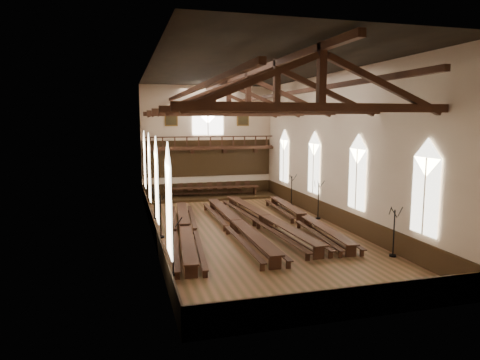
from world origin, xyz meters
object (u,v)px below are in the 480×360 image
Objects in this scene: candelabrum_right_mid at (318,207)px; candelabrum_right_far at (292,196)px; refectory_row_a at (186,228)px; refectory_row_d at (304,218)px; candelabrum_right_near at (393,242)px; candelabrum_left_near at (173,258)px; dais at (212,197)px; refectory_row_c at (265,218)px; candelabrum_left_far at (154,209)px; candelabrum_left_mid at (161,224)px; high_table at (212,188)px; refectory_row_b at (237,223)px.

candelabrum_right_far is at bearing 90.00° from candelabrum_right_mid.
refectory_row_a reaches higher than refectory_row_d.
candelabrum_right_near is (1.69, -7.23, 0.26)m from refectory_row_d.
dais is at bearing 73.21° from candelabrum_left_near.
refectory_row_a is at bearing -143.64° from candelabrum_right_far.
dais is (4.10, 12.21, -0.44)m from refectory_row_a.
refectory_row_c is 2.62m from refectory_row_d.
candelabrum_left_far is (-9.41, 4.54, 0.20)m from refectory_row_d.
candelabrum_left_mid is at bearing -169.71° from candelabrum_right_mid.
refectory_row_d is 5.37× the size of candelabrum_left_near.
refectory_row_b is at bearing -94.23° from high_table.
candelabrum_left_near reaches higher than candelabrum_right_near.
candelabrum_left_far is at bearing 133.32° from candelabrum_right_near.
candelabrum_left_near reaches higher than refectory_row_d.
refectory_row_c is 1.04× the size of refectory_row_d.
high_table is at bearing 137.53° from candelabrum_right_far.
refectory_row_d is 7.43m from candelabrum_right_near.
dais is 4.79× the size of candelabrum_left_far.
refectory_row_c is 5.75× the size of candelabrum_right_near.
refectory_row_c is 8.72m from candelabrum_right_near.
dais is at bearing 119.08° from candelabrum_right_mid.
refectory_row_d is at bearing -7.81° from refectory_row_c.
candelabrum_left_mid is 1.09× the size of candelabrum_right_far.
candelabrum_right_mid is at bearing -60.92° from dais.
refectory_row_a is at bearing -174.67° from refectory_row_d.
high_table reaches higher than refectory_row_b.
candelabrum_right_mid is (4.28, 1.11, 0.26)m from refectory_row_c.
dais is 7.57m from candelabrum_right_far.
refectory_row_b is 2.31m from refectory_row_c.
candelabrum_left_near is (-9.41, -6.89, 0.28)m from refectory_row_d.
high_table is 3.13× the size of candelabrum_right_mid.
candelabrum_right_far is (-0.00, 4.91, -0.05)m from candelabrum_right_mid.
candelabrum_left_mid reaches higher than refectory_row_b.
candelabrum_right_far is (11.10, 13.27, -0.02)m from candelabrum_left_near.
candelabrum_right_near is at bearing -31.05° from candelabrum_left_mid.
high_table reaches higher than refectory_row_c.
candelabrum_left_mid is 13.08m from candelabrum_right_far.
candelabrum_right_far is (1.69, 6.37, 0.26)m from refectory_row_d.
refectory_row_a is 6.05× the size of candelabrum_left_far.
refectory_row_b is 5.38× the size of candelabrum_right_mid.
candelabrum_right_far is (-0.00, 13.61, -0.00)m from candelabrum_right_near.
refectory_row_c is at bearing -165.51° from candelabrum_right_mid.
refectory_row_c is at bearing -83.43° from high_table.
high_table is 3.59× the size of candelabrum_left_far.
high_table is at bearing 85.77° from refectory_row_b.
candelabrum_left_far is 0.93× the size of candelabrum_right_near.
dais is 19.19m from candelabrum_left_near.
dais is (-1.28, 11.11, -0.47)m from refectory_row_c.
high_table is 11.44m from candelabrum_right_mid.
refectory_row_d is at bearing -71.33° from dais.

